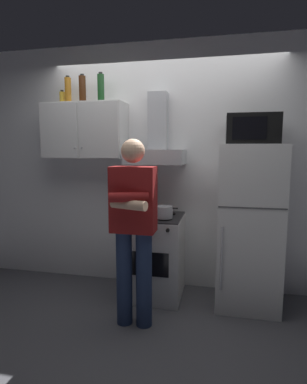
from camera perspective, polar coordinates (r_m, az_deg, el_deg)
ground_plane at (r=3.32m, az=-0.00°, el=-20.05°), size 7.00×7.00×0.00m
back_wall_tiled at (r=3.53m, az=2.05°, el=4.52°), size 4.80×0.10×2.70m
upper_cabinet at (r=3.57m, az=-12.40°, el=10.80°), size 0.90×0.37×0.60m
stove_oven at (r=3.38m, az=0.06°, el=-11.53°), size 0.60×0.62×0.87m
range_hood at (r=3.31m, az=0.53°, el=8.58°), size 0.60×0.44×0.75m
refrigerator at (r=3.22m, az=16.91°, el=-6.04°), size 0.60×0.62×1.60m
microwave at (r=3.16m, az=17.57°, el=10.85°), size 0.48×0.37×0.28m
person_standing at (r=2.70m, az=-3.70°, el=-6.21°), size 0.38×0.33×1.64m
cooking_pot at (r=3.11m, az=1.95°, el=-3.68°), size 0.27×0.17×0.12m
bottle_liquor_amber at (r=3.70m, az=-15.34°, el=17.46°), size 0.07×0.07×0.29m
bottle_wine_green at (r=3.55m, az=-9.60°, el=18.20°), size 0.07×0.07×0.31m
bottle_spice_jar at (r=3.74m, az=-16.33°, el=16.20°), size 0.06×0.06×0.15m
bottle_rum_dark at (r=3.62m, az=-12.86°, el=17.83°), size 0.07×0.07×0.30m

